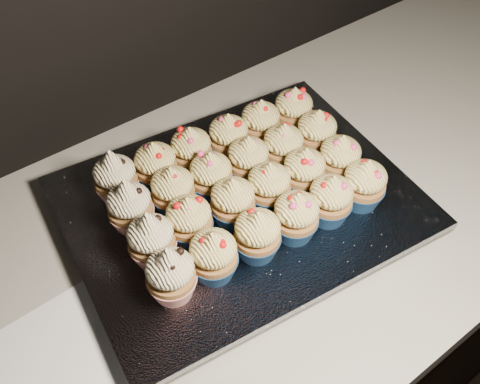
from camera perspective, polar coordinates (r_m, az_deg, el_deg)
The scene contains 29 objects.
cabinet at distance 1.19m, azimuth -2.65°, elevation -18.92°, with size 2.40×0.60×0.86m, color black.
worktop at distance 0.80m, azimuth -3.76°, elevation -6.09°, with size 2.44×0.64×0.04m, color beige.
napkin at distance 0.72m, azimuth -18.65°, elevation -16.40°, with size 0.16×0.16×0.00m, color white.
baking_tray at distance 0.80m, azimuth 0.00°, elevation -1.87°, with size 0.45×0.35×0.02m, color black.
foil_lining at distance 0.79m, azimuth 0.00°, elevation -1.07°, with size 0.49×0.38×0.01m, color silver.
cupcake_0 at distance 0.66m, azimuth -7.40°, elevation -8.69°, with size 0.06×0.06×0.10m.
cupcake_1 at distance 0.68m, azimuth -2.84°, elevation -6.78°, with size 0.06×0.06×0.08m.
cupcake_2 at distance 0.69m, azimuth 1.86°, elevation -4.56°, with size 0.06×0.06×0.08m.
cupcake_3 at distance 0.72m, azimuth 5.98°, elevation -2.59°, with size 0.06×0.06×0.08m.
cupcake_4 at distance 0.74m, azimuth 9.61°, elevation -0.77°, with size 0.06×0.06×0.08m.
cupcake_5 at distance 0.77m, azimuth 13.08°, elevation 0.84°, with size 0.06×0.06×0.08m.
cupcake_6 at distance 0.70m, azimuth -9.44°, elevation -5.01°, with size 0.06×0.06×0.10m.
cupcake_7 at distance 0.71m, azimuth -5.43°, elevation -3.03°, with size 0.06×0.06×0.08m.
cupcake_8 at distance 0.73m, azimuth -0.78°, elevation -1.07°, with size 0.06×0.06×0.08m.
cupcake_9 at distance 0.75m, azimuth 3.09°, elevation 0.58°, with size 0.06×0.06×0.08m.
cupcake_10 at distance 0.77m, azimuth 6.83°, elevation 2.15°, with size 0.06×0.06×0.08m.
cupcake_11 at distance 0.80m, azimuth 10.54°, elevation 3.50°, with size 0.06×0.06×0.08m.
cupcake_12 at distance 0.74m, azimuth -11.66°, elevation -1.50°, with size 0.06×0.06×0.10m.
cupcake_13 at distance 0.75m, azimuth -7.14°, elevation 0.16°, with size 0.06×0.06×0.08m.
cupcake_14 at distance 0.76m, azimuth -3.11°, elevation 1.72°, with size 0.06×0.06×0.08m.
cupcake_15 at distance 0.79m, azimuth 0.88°, elevation 3.43°, with size 0.06×0.06×0.08m.
cupcake_16 at distance 0.81m, azimuth 4.60°, elevation 4.80°, with size 0.06×0.06×0.08m.
cupcake_17 at distance 0.84m, azimuth 8.13°, elevation 6.22°, with size 0.06×0.06×0.08m.
cupcake_18 at distance 0.78m, azimuth -13.13°, elevation 1.49°, with size 0.06×0.06×0.10m.
cupcake_19 at distance 0.79m, azimuth -8.94°, elevation 2.77°, with size 0.06×0.06×0.08m.
cupcake_20 at distance 0.80m, azimuth -5.22°, elevation 4.41°, with size 0.06×0.06×0.08m.
cupcake_21 at distance 0.82m, azimuth -1.23°, elevation 5.85°, with size 0.06×0.06×0.08m.
cupcake_22 at distance 0.85m, azimuth 2.20°, elevation 7.34°, with size 0.06×0.06×0.08m.
cupcake_23 at distance 0.87m, azimuth 5.70°, elevation 8.63°, with size 0.06×0.06×0.08m.
Camera 1 is at (-0.24, 1.30, 1.52)m, focal length 40.00 mm.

